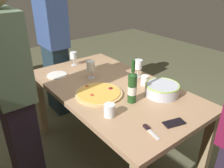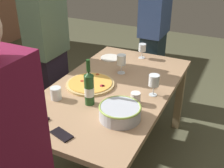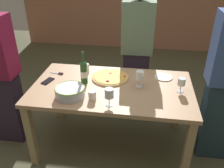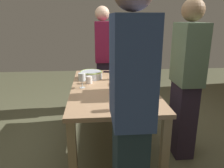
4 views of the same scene
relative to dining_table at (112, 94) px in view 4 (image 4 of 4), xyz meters
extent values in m
plane|color=brown|center=(0.00, 0.00, -0.66)|extent=(8.00, 8.00, 0.00)
cube|color=tan|center=(0.00, 0.00, 0.07)|extent=(1.60, 0.90, 0.04)
cube|color=tan|center=(-0.74, -0.40, -0.30)|extent=(0.07, 0.07, 0.71)
cube|color=tan|center=(0.74, -0.40, -0.30)|extent=(0.07, 0.07, 0.71)
cube|color=tan|center=(-0.74, 0.40, -0.30)|extent=(0.07, 0.07, 0.71)
cube|color=tan|center=(0.74, 0.40, -0.30)|extent=(0.07, 0.07, 0.71)
cylinder|color=tan|center=(-0.05, 0.17, 0.10)|extent=(0.39, 0.39, 0.02)
cylinder|color=#EEAD44|center=(-0.05, 0.17, 0.11)|extent=(0.35, 0.35, 0.01)
cylinder|color=#A63820|center=(-0.05, 0.05, 0.12)|extent=(0.02, 0.02, 0.00)
cylinder|color=#B03B23|center=(-0.05, 0.24, 0.12)|extent=(0.03, 0.03, 0.00)
cylinder|color=#AA3C17|center=(0.11, 0.19, 0.12)|extent=(0.03, 0.03, 0.00)
cylinder|color=#B4292F|center=(-0.05, 0.06, 0.12)|extent=(0.04, 0.04, 0.00)
cylinder|color=silver|center=(-0.36, -0.23, 0.14)|extent=(0.27, 0.27, 0.09)
torus|color=#99BC4D|center=(-0.36, -0.23, 0.18)|extent=(0.28, 0.28, 0.01)
cylinder|color=#1F471D|center=(-0.29, 0.03, 0.20)|extent=(0.07, 0.07, 0.22)
cone|color=#1F471D|center=(-0.29, 0.03, 0.33)|extent=(0.07, 0.07, 0.03)
cylinder|color=#1F471D|center=(-0.29, 0.03, 0.39)|extent=(0.03, 0.03, 0.09)
cylinder|color=silver|center=(-0.29, 0.03, 0.19)|extent=(0.07, 0.07, 0.07)
cylinder|color=white|center=(0.66, 0.00, 0.09)|extent=(0.06, 0.06, 0.00)
cylinder|color=white|center=(0.66, 0.00, 0.13)|extent=(0.01, 0.01, 0.07)
cylinder|color=white|center=(0.66, 0.00, 0.20)|extent=(0.07, 0.07, 0.07)
cylinder|color=maroon|center=(0.66, 0.00, 0.18)|extent=(0.06, 0.06, 0.03)
cylinder|color=white|center=(0.02, -0.33, 0.09)|extent=(0.06, 0.06, 0.00)
cylinder|color=white|center=(0.02, -0.33, 0.14)|extent=(0.01, 0.01, 0.08)
cylinder|color=white|center=(0.02, -0.33, 0.22)|extent=(0.08, 0.08, 0.09)
cylinder|color=maroon|center=(0.02, -0.33, 0.19)|extent=(0.07, 0.07, 0.04)
cylinder|color=white|center=(0.27, 0.04, 0.09)|extent=(0.07, 0.07, 0.00)
cylinder|color=white|center=(0.27, 0.04, 0.14)|extent=(0.01, 0.01, 0.08)
cylinder|color=white|center=(0.27, 0.04, 0.22)|extent=(0.08, 0.08, 0.09)
cylinder|color=maroon|center=(0.27, 0.04, 0.19)|extent=(0.07, 0.07, 0.02)
cylinder|color=white|center=(-0.34, 0.29, 0.14)|extent=(0.08, 0.08, 0.09)
cylinder|color=white|center=(-0.14, -0.26, 0.14)|extent=(0.07, 0.07, 0.09)
cylinder|color=white|center=(0.52, 0.27, 0.10)|extent=(0.19, 0.19, 0.01)
cube|color=black|center=(-0.68, 0.01, 0.10)|extent=(0.11, 0.16, 0.01)
cube|color=silver|center=(-0.67, 0.20, 0.10)|extent=(0.11, 0.04, 0.01)
cube|color=black|center=(-0.60, 0.19, 0.10)|extent=(0.05, 0.03, 0.02)
cube|color=#291F30|center=(-1.17, -0.05, -0.25)|extent=(0.33, 0.20, 0.82)
cube|color=maroon|center=(-1.17, -0.05, 0.47)|extent=(0.39, 0.24, 0.61)
sphere|color=beige|center=(-1.17, -0.05, 0.89)|extent=(0.22, 0.22, 0.22)
cube|color=#281E2C|center=(0.20, 0.77, -0.24)|extent=(0.33, 0.20, 0.83)
cube|color=#536B51|center=(0.20, 0.77, 0.48)|extent=(0.38, 0.24, 0.62)
sphere|color=#8C6B4B|center=(0.20, 0.77, 0.91)|extent=(0.22, 0.22, 0.22)
cube|color=#354D84|center=(1.08, 0.03, 0.53)|extent=(0.40, 0.24, 0.65)
camera|label=1|loc=(-1.40, 1.09, 1.00)|focal=36.59mm
camera|label=2|loc=(-1.75, -0.86, 1.16)|focal=45.09mm
camera|label=3|loc=(0.30, -2.04, 1.28)|focal=38.18mm
camera|label=4|loc=(2.37, -0.20, 0.84)|focal=35.61mm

